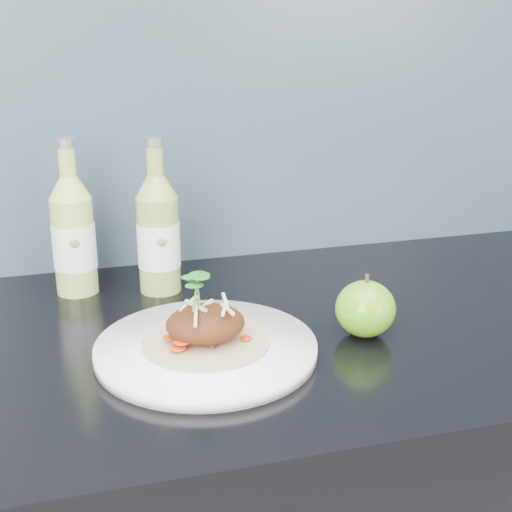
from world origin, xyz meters
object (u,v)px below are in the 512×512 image
(dinner_plate, at_px, (206,349))
(green_apple, at_px, (365,309))
(cider_bottle_left, at_px, (74,236))
(cider_bottle_right, at_px, (158,234))

(dinner_plate, distance_m, green_apple, 0.21)
(cider_bottle_left, bearing_deg, cider_bottle_right, -36.17)
(cider_bottle_left, height_order, cider_bottle_right, same)
(cider_bottle_right, bearing_deg, green_apple, -60.79)
(cider_bottle_left, relative_size, cider_bottle_right, 1.00)
(dinner_plate, distance_m, cider_bottle_left, 0.30)
(dinner_plate, distance_m, cider_bottle_right, 0.24)
(green_apple, bearing_deg, dinner_plate, -179.96)
(dinner_plate, xyz_separation_m, cider_bottle_right, (-0.02, 0.23, 0.08))
(green_apple, height_order, cider_bottle_right, cider_bottle_right)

